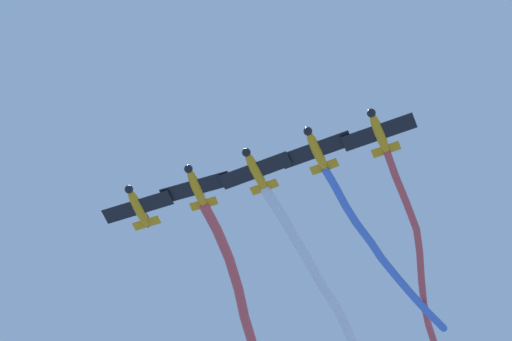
# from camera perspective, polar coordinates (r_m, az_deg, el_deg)

# --- Properties ---
(airplane_lead) EXTENTS (5.73, 5.90, 1.69)m
(airplane_lead) POSITION_cam_1_polar(r_m,az_deg,el_deg) (96.07, -6.55, -2.01)
(airplane_lead) COLOR orange
(airplane_left_wing) EXTENTS (5.63, 5.99, 1.69)m
(airplane_left_wing) POSITION_cam_1_polar(r_m,az_deg,el_deg) (94.71, -3.33, -0.91)
(airplane_left_wing) COLOR orange
(smoke_trail_left_wing) EXTENTS (22.68, 16.06, 1.98)m
(smoke_trail_left_wing) POSITION_cam_1_polar(r_m,az_deg,el_deg) (103.39, -0.80, -8.02)
(smoke_trail_left_wing) COLOR #DB4C4C
(airplane_right_wing) EXTENTS (5.96, 5.66, 1.69)m
(airplane_right_wing) POSITION_cam_1_polar(r_m,az_deg,el_deg) (93.20, -0.03, 0.02)
(airplane_right_wing) COLOR orange
(smoke_trail_right_wing) EXTENTS (19.63, 21.39, 3.87)m
(smoke_trail_right_wing) POSITION_cam_1_polar(r_m,az_deg,el_deg) (103.32, 3.69, -6.46)
(smoke_trail_right_wing) COLOR white
(airplane_slot) EXTENTS (5.93, 5.70, 1.69)m
(airplane_slot) POSITION_cam_1_polar(r_m,az_deg,el_deg) (92.54, 3.36, 1.17)
(airplane_slot) COLOR orange
(smoke_trail_slot) EXTENTS (11.34, 18.50, 3.34)m
(smoke_trail_slot) POSITION_cam_1_polar(r_m,az_deg,el_deg) (98.21, 6.97, -4.59)
(smoke_trail_slot) COLOR #4C75DB
(airplane_trail) EXTENTS (5.89, 5.74, 1.69)m
(airplane_trail) POSITION_cam_1_polar(r_m,az_deg,el_deg) (91.73, 6.81, 2.14)
(airplane_trail) COLOR orange
(smoke_trail_trail) EXTENTS (23.30, 19.20, 2.07)m
(smoke_trail_trail) POSITION_cam_1_polar(r_m,az_deg,el_deg) (101.04, 9.12, -6.00)
(smoke_trail_trail) COLOR #DB4C4C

